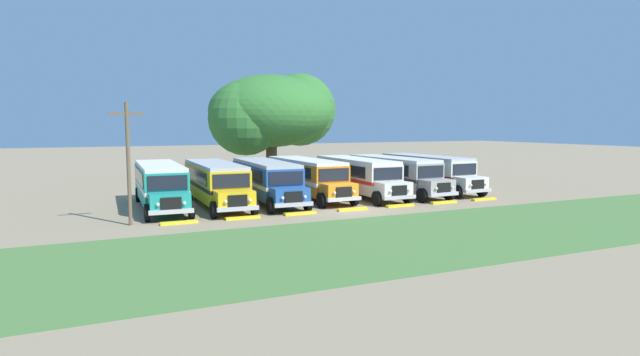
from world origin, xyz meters
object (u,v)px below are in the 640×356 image
broad_shade_tree (272,112)px  parked_bus_slot_2 (266,179)px  parked_bus_slot_3 (307,176)px  parked_bus_slot_5 (395,173)px  parked_bus_slot_1 (216,182)px  parked_bus_slot_4 (358,175)px  parked_bus_slot_6 (428,171)px  parked_bus_slot_0 (160,183)px  utility_pole (128,160)px

broad_shade_tree → parked_bus_slot_2: bearing=-111.4°
parked_bus_slot_3 → broad_shade_tree: size_ratio=0.84×
parked_bus_slot_5 → parked_bus_slot_1: bearing=-92.0°
parked_bus_slot_4 → parked_bus_slot_5: bearing=92.2°
parked_bus_slot_1 → parked_bus_slot_5: same height
parked_bus_slot_1 → parked_bus_slot_6: bearing=93.8°
parked_bus_slot_0 → parked_bus_slot_2: size_ratio=1.00×
parked_bus_slot_2 → broad_shade_tree: bearing=161.5°
parked_bus_slot_2 → utility_pole: (-9.39, -5.04, 1.92)m
parked_bus_slot_5 → broad_shade_tree: (-5.75, 12.15, 4.98)m
parked_bus_slot_0 → utility_pole: bearing=-20.6°
parked_bus_slot_5 → broad_shade_tree: broad_shade_tree is taller
parked_bus_slot_3 → parked_bus_slot_5: (7.10, -0.77, 0.00)m
utility_pole → parked_bus_slot_2: bearing=28.2°
parked_bus_slot_3 → parked_bus_slot_1: bearing=-83.2°
parked_bus_slot_6 → parked_bus_slot_4: bearing=-86.5°
parked_bus_slot_1 → parked_bus_slot_6: 17.64m
parked_bus_slot_4 → parked_bus_slot_6: same height
parked_bus_slot_0 → parked_bus_slot_5: 17.59m
parked_bus_slot_0 → broad_shade_tree: size_ratio=0.84×
parked_bus_slot_0 → utility_pole: (-2.34, -5.50, 1.92)m
parked_bus_slot_3 → parked_bus_slot_2: bearing=-77.4°
parked_bus_slot_0 → broad_shade_tree: 17.38m
parked_bus_slot_3 → utility_pole: utility_pole is taller
parked_bus_slot_0 → parked_bus_slot_5: size_ratio=1.00×
parked_bus_slot_0 → parked_bus_slot_2: bearing=88.7°
parked_bus_slot_0 → parked_bus_slot_5: (17.58, -0.44, 0.00)m
parked_bus_slot_2 → parked_bus_slot_4: same height
parked_bus_slot_3 → broad_shade_tree: (1.35, 11.38, 4.98)m
parked_bus_slot_6 → broad_shade_tree: bearing=-142.9°
parked_bus_slot_1 → parked_bus_slot_6: same height
parked_bus_slot_4 → broad_shade_tree: (-2.44, 12.22, 4.98)m
parked_bus_slot_0 → parked_bus_slot_4: 14.28m
parked_bus_slot_5 → parked_bus_slot_0: bearing=-93.9°
parked_bus_slot_1 → parked_bus_slot_6: size_ratio=1.00×
parked_bus_slot_0 → utility_pole: utility_pole is taller
parked_bus_slot_2 → parked_bus_slot_5: 10.53m
parked_bus_slot_4 → parked_bus_slot_5: size_ratio=1.00×
parked_bus_slot_0 → parked_bus_slot_6: same height
parked_bus_slot_4 → parked_bus_slot_6: size_ratio=1.00×
parked_bus_slot_2 → parked_bus_slot_4: bearing=92.6°
parked_bus_slot_6 → utility_pole: bearing=-78.1°
parked_bus_slot_3 → parked_bus_slot_4: same height
broad_shade_tree → parked_bus_slot_1: bearing=-124.2°
parked_bus_slot_4 → parked_bus_slot_6: (6.85, 0.60, 0.00)m
parked_bus_slot_3 → parked_bus_slot_4: bearing=76.9°
broad_shade_tree → parked_bus_slot_0: bearing=-135.3°
parked_bus_slot_5 → utility_pole: size_ratio=1.67×
broad_shade_tree → utility_pole: broad_shade_tree is taller
parked_bus_slot_0 → parked_bus_slot_6: 21.12m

